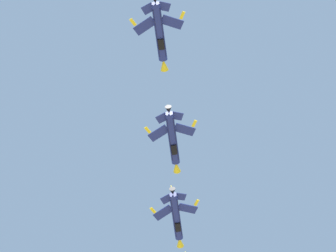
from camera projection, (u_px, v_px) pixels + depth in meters
name	position (u px, v px, depth m)	size (l,w,h in m)	color
fighter_jet_left_wing	(176.00, 218.00, 179.23)	(10.26, 15.59, 4.39)	navy
fighter_jet_right_wing	(173.00, 139.00, 168.73)	(10.30, 15.59, 4.37)	navy
fighter_jet_left_outer	(160.00, 33.00, 159.39)	(10.30, 15.59, 4.37)	navy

